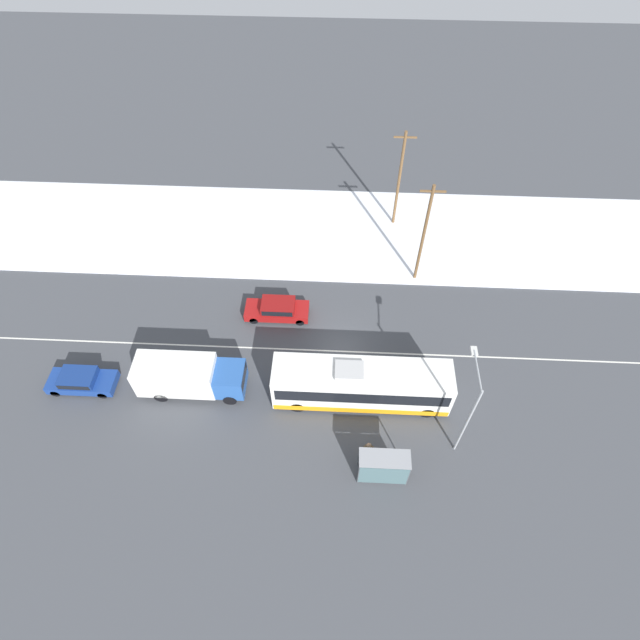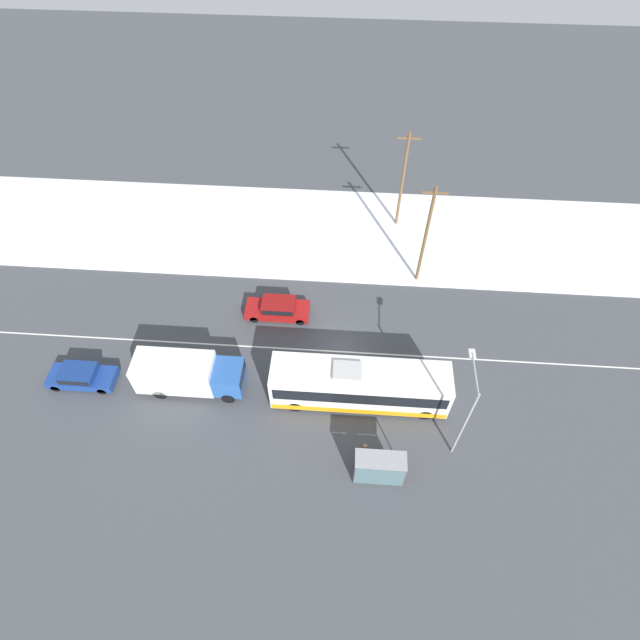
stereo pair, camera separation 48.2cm
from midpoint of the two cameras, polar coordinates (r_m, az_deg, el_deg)
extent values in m
plane|color=#424449|center=(36.03, 2.63, -3.63)|extent=(120.00, 120.00, 0.00)
cube|color=silver|center=(44.51, 3.32, 9.87)|extent=(80.00, 11.77, 0.12)
cube|color=silver|center=(36.03, 2.63, -3.63)|extent=(60.00, 0.12, 0.00)
cube|color=white|center=(32.57, 4.98, -7.41)|extent=(11.45, 2.55, 2.90)
cube|color=black|center=(32.27, 5.03, -7.09)|extent=(11.00, 2.57, 1.10)
cube|color=orange|center=(33.59, 4.84, -8.46)|extent=(11.34, 2.57, 0.52)
cube|color=#B2B2B2|center=(31.21, 3.60, -5.83)|extent=(1.80, 1.40, 0.24)
cylinder|color=black|center=(33.55, 12.32, -10.45)|extent=(1.00, 0.28, 1.00)
cylinder|color=black|center=(34.68, 12.08, -7.15)|extent=(1.00, 0.28, 1.00)
cylinder|color=black|center=(33.12, -2.44, -9.78)|extent=(1.00, 0.28, 1.00)
cylinder|color=black|center=(34.26, -2.07, -6.46)|extent=(1.00, 0.28, 1.00)
cube|color=silver|center=(34.35, -15.82, -5.75)|extent=(5.21, 2.30, 2.31)
cube|color=#2856A3|center=(33.64, -9.94, -6.47)|extent=(1.90, 2.18, 1.80)
cube|color=black|center=(33.16, -8.45, -6.26)|extent=(0.06, 1.95, 0.79)
cylinder|color=black|center=(33.94, -10.03, -8.77)|extent=(0.90, 0.26, 0.90)
cylinder|color=black|center=(34.96, -9.43, -5.89)|extent=(0.90, 0.26, 0.90)
cylinder|color=black|center=(35.17, -17.43, -8.05)|extent=(0.90, 0.26, 0.90)
cylinder|color=black|center=(36.16, -16.60, -5.30)|extent=(0.90, 0.26, 0.90)
cube|color=maroon|center=(37.76, -4.51, 1.12)|extent=(4.77, 1.80, 0.66)
cube|color=maroon|center=(37.27, -4.39, 1.73)|extent=(2.48, 1.66, 0.59)
cube|color=black|center=(37.26, -4.39, 1.74)|extent=(2.28, 1.69, 0.47)
cylinder|color=black|center=(37.69, -7.17, 0.11)|extent=(0.64, 0.22, 0.64)
cylinder|color=black|center=(38.68, -6.83, 1.93)|extent=(0.64, 0.22, 0.64)
cylinder|color=black|center=(37.27, -1.91, -0.18)|extent=(0.64, 0.22, 0.64)
cylinder|color=black|center=(38.26, -1.70, 1.66)|extent=(0.64, 0.22, 0.64)
cube|color=navy|center=(37.67, -25.16, -5.98)|extent=(4.50, 1.80, 0.63)
cube|color=navy|center=(37.28, -25.61, -5.47)|extent=(2.34, 1.66, 0.54)
cube|color=black|center=(37.27, -25.62, -5.47)|extent=(2.15, 1.69, 0.43)
cylinder|color=black|center=(36.81, -23.30, -7.44)|extent=(0.64, 0.22, 0.64)
cylinder|color=black|center=(37.53, -22.55, -5.40)|extent=(0.64, 0.22, 0.64)
cylinder|color=black|center=(38.28, -27.64, -6.89)|extent=(0.64, 0.22, 0.64)
cylinder|color=black|center=(38.97, -26.82, -4.94)|extent=(0.64, 0.22, 0.64)
cylinder|color=#23232D|center=(31.85, 5.28, -15.03)|extent=(0.12, 0.12, 0.79)
cylinder|color=#23232D|center=(31.86, 5.73, -15.05)|extent=(0.12, 0.12, 0.79)
cube|color=brown|center=(31.20, 5.61, -14.51)|extent=(0.41, 0.22, 0.65)
sphere|color=tan|center=(30.77, 5.68, -14.15)|extent=(0.28, 0.28, 0.28)
cylinder|color=brown|center=(31.21, 5.11, -14.52)|extent=(0.10, 0.10, 0.62)
cylinder|color=brown|center=(31.25, 6.09, -14.55)|extent=(0.10, 0.10, 0.62)
cube|color=gray|center=(29.67, 7.47, -15.54)|extent=(2.97, 1.20, 0.06)
cube|color=slate|center=(30.53, 7.25, -17.41)|extent=(2.85, 0.04, 2.16)
cylinder|color=#474C51|center=(30.89, 4.46, -15.37)|extent=(0.08, 0.08, 2.34)
cylinder|color=#474C51|center=(31.16, 9.97, -15.53)|extent=(0.08, 0.08, 2.34)
cylinder|color=#474C51|center=(30.46, 4.41, -17.30)|extent=(0.08, 0.08, 2.34)
cylinder|color=#474C51|center=(30.74, 10.06, -17.45)|extent=(0.08, 0.08, 2.34)
cylinder|color=#9EA3A8|center=(30.28, 16.59, -11.47)|extent=(0.14, 0.14, 7.01)
cylinder|color=#9EA3A8|center=(28.15, 17.81, -5.87)|extent=(0.10, 2.69, 0.10)
cube|color=silver|center=(28.94, 17.45, -3.72)|extent=(0.36, 0.60, 0.16)
cylinder|color=brown|center=(38.21, 12.30, 9.19)|extent=(0.24, 0.24, 9.03)
cube|color=brown|center=(35.71, 13.40, 13.96)|extent=(1.80, 0.12, 0.12)
cylinder|color=brown|center=(43.27, 9.71, 15.28)|extent=(0.24, 0.24, 8.95)
cube|color=brown|center=(41.11, 10.49, 19.75)|extent=(1.80, 0.12, 0.12)
camera|label=1|loc=(0.24, -89.62, 0.48)|focal=28.00mm
camera|label=2|loc=(0.24, 90.38, -0.48)|focal=28.00mm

